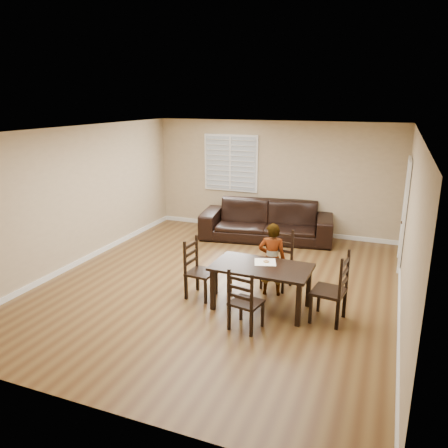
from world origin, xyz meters
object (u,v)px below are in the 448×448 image
at_px(chair_left, 195,270).
at_px(sofa, 266,221).
at_px(chair_right, 338,292).
at_px(child, 272,259).
at_px(chair_near, 279,260).
at_px(chair_far, 242,304).
at_px(dining_table, 262,271).
at_px(donut, 266,261).

xyz_separation_m(chair_left, sofa, (0.25, 3.41, -0.01)).
distance_m(chair_right, child, 1.30).
xyz_separation_m(chair_left, child, (1.17, 0.51, 0.17)).
distance_m(chair_near, child, 0.45).
distance_m(chair_left, sofa, 3.41).
relative_size(chair_far, child, 0.74).
bearing_deg(chair_far, dining_table, -81.74).
bearing_deg(donut, child, 91.55).
relative_size(dining_table, donut, 16.66).
bearing_deg(donut, chair_right, -10.32).
xyz_separation_m(chair_far, child, (0.05, 1.35, 0.20)).
distance_m(chair_left, donut, 1.22).
distance_m(dining_table, child, 0.55).
distance_m(dining_table, sofa, 3.56).
height_order(chair_near, chair_left, chair_near).
bearing_deg(chair_left, dining_table, -87.25).
distance_m(chair_left, chair_right, 2.33).
bearing_deg(chair_near, chair_right, -34.22).
relative_size(donut, sofa, 0.03).
distance_m(chair_far, chair_right, 1.43).
bearing_deg(chair_far, child, -81.19).
relative_size(dining_table, chair_left, 1.53).
xyz_separation_m(chair_near, donut, (-0.01, -0.80, 0.26)).
distance_m(chair_far, child, 1.36).
height_order(chair_left, child, child).
xyz_separation_m(chair_far, donut, (0.06, 0.97, 0.31)).
relative_size(child, donut, 13.60).
relative_size(child, sofa, 0.41).
bearing_deg(child, chair_left, 10.88).
distance_m(chair_right, sofa, 4.05).
height_order(chair_far, sofa, chair_far).
distance_m(dining_table, chair_far, 0.82).
distance_m(chair_near, donut, 0.85).
bearing_deg(dining_table, chair_near, 89.20).
bearing_deg(chair_near, dining_table, -84.55).
bearing_deg(sofa, donut, -82.90).
height_order(chair_right, sofa, chair_right).
bearing_deg(chair_right, donut, -93.56).
bearing_deg(child, chair_near, -105.95).
xyz_separation_m(chair_far, sofa, (-0.87, 4.24, 0.02)).
bearing_deg(sofa, dining_table, -84.01).
xyz_separation_m(child, sofa, (-0.92, 2.89, -0.18)).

